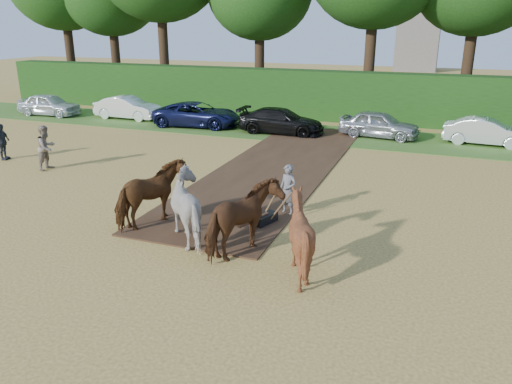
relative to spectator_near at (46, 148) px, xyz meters
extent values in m
plane|color=gold|center=(7.42, -3.40, -0.93)|extent=(120.00, 120.00, 0.00)
cube|color=#472D1C|center=(8.92, 3.60, -0.90)|extent=(4.50, 17.00, 0.05)
cube|color=#38601E|center=(7.42, 10.60, -0.91)|extent=(50.00, 5.00, 0.03)
cube|color=#14380F|center=(7.42, 15.10, 0.57)|extent=(46.00, 1.60, 3.00)
imported|color=#A0937E|center=(0.00, 0.00, 0.00)|extent=(0.72, 0.92, 1.86)
imported|color=#23282F|center=(-2.96, 0.50, -0.11)|extent=(0.58, 1.02, 1.63)
imported|color=brown|center=(7.41, -3.79, 0.06)|extent=(1.78, 2.55, 1.97)
imported|color=beige|center=(9.06, -4.22, 0.06)|extent=(2.40, 2.23, 1.97)
imported|color=#4F2618|center=(10.70, -4.64, 0.06)|extent=(1.78, 2.55, 1.97)
imported|color=brown|center=(12.34, -5.07, 0.06)|extent=(2.10, 2.22, 1.98)
cube|color=black|center=(10.55, -2.50, -0.76)|extent=(0.59, 0.91, 0.33)
cube|color=brown|center=(10.37, -3.03, -0.60)|extent=(0.52, 1.27, 0.09)
cylinder|color=brown|center=(10.53, -1.95, -0.41)|extent=(0.24, 0.95, 0.69)
cylinder|color=brown|center=(10.92, -2.08, -0.41)|extent=(0.49, 0.87, 0.69)
imported|color=gray|center=(10.93, -1.44, -0.10)|extent=(0.70, 0.57, 1.65)
imported|color=silver|center=(-8.96, 10.06, -0.21)|extent=(4.24, 1.83, 1.43)
imported|color=white|center=(-3.42, 10.85, -0.22)|extent=(4.35, 1.58, 1.42)
imported|color=#161B46|center=(1.78, 10.25, -0.22)|extent=(5.32, 2.86, 1.42)
imported|color=black|center=(6.98, 10.14, -0.24)|extent=(4.78, 1.99, 1.38)
imported|color=#9FA3A8|center=(12.18, 10.98, -0.22)|extent=(4.36, 2.22, 1.42)
imported|color=white|center=(17.41, 11.16, -0.26)|extent=(4.15, 1.70, 1.34)
cylinder|color=#382616|center=(-13.58, 18.10, 2.00)|extent=(0.70, 0.70, 5.85)
cylinder|color=#382616|center=(-9.58, 18.60, 1.77)|extent=(0.70, 0.70, 5.40)
cylinder|color=#382616|center=(-4.58, 17.60, 2.33)|extent=(0.70, 0.70, 6.53)
cylinder|color=#382616|center=(2.42, 19.10, 1.66)|extent=(0.70, 0.70, 5.17)
cylinder|color=#382616|center=(10.42, 18.10, 2.11)|extent=(0.70, 0.70, 6.08)
cylinder|color=#382616|center=(16.42, 19.60, 1.88)|extent=(0.70, 0.70, 5.62)
cube|color=slate|center=(11.42, 51.60, 3.57)|extent=(5.00, 5.00, 9.00)
camera|label=1|loc=(15.24, -15.84, 4.98)|focal=35.00mm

